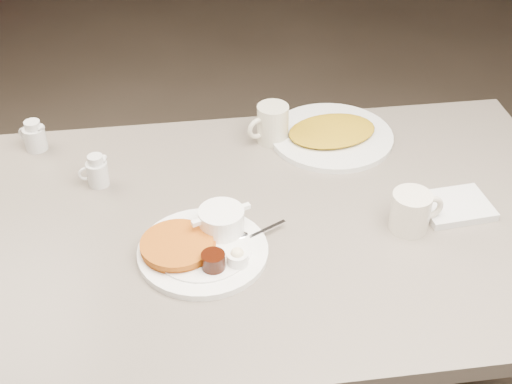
{
  "coord_description": "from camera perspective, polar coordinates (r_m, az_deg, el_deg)",
  "views": [
    {
      "loc": [
        -0.17,
        -1.19,
        1.75
      ],
      "look_at": [
        0.0,
        0.02,
        0.82
      ],
      "focal_mm": 49.41,
      "sensor_mm": 36.0,
      "label": 1
    }
  ],
  "objects": [
    {
      "name": "napkin",
      "position": [
        1.66,
        15.82,
        -1.12
      ],
      "size": [
        0.16,
        0.14,
        0.02
      ],
      "color": "silver",
      "rests_on": "diner_table"
    },
    {
      "name": "main_plate",
      "position": [
        1.48,
        -4.29,
        -4.15
      ],
      "size": [
        0.36,
        0.35,
        0.07
      ],
      "color": "white",
      "rests_on": "diner_table"
    },
    {
      "name": "creamer_left",
      "position": [
        1.7,
        -12.75,
        1.63
      ],
      "size": [
        0.08,
        0.06,
        0.08
      ],
      "color": "silver",
      "rests_on": "diner_table"
    },
    {
      "name": "hash_plate",
      "position": [
        1.84,
        6.14,
        4.65
      ],
      "size": [
        0.37,
        0.37,
        0.04
      ],
      "color": "silver",
      "rests_on": "diner_table"
    },
    {
      "name": "creamer_right",
      "position": [
        1.87,
        -17.5,
        4.32
      ],
      "size": [
        0.08,
        0.06,
        0.08
      ],
      "color": "silver",
      "rests_on": "diner_table"
    },
    {
      "name": "coffee_mug_near",
      "position": [
        1.56,
        12.5,
        -1.49
      ],
      "size": [
        0.13,
        0.1,
        0.09
      ],
      "color": "beige",
      "rests_on": "diner_table"
    },
    {
      "name": "coffee_mug_far",
      "position": [
        1.81,
        1.29,
        5.55
      ],
      "size": [
        0.12,
        0.11,
        0.1
      ],
      "color": "beige",
      "rests_on": "diner_table"
    },
    {
      "name": "diner_table",
      "position": [
        1.68,
        0.09,
        -6.95
      ],
      "size": [
        1.5,
        0.9,
        0.75
      ],
      "color": "slate",
      "rests_on": "ground"
    }
  ]
}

